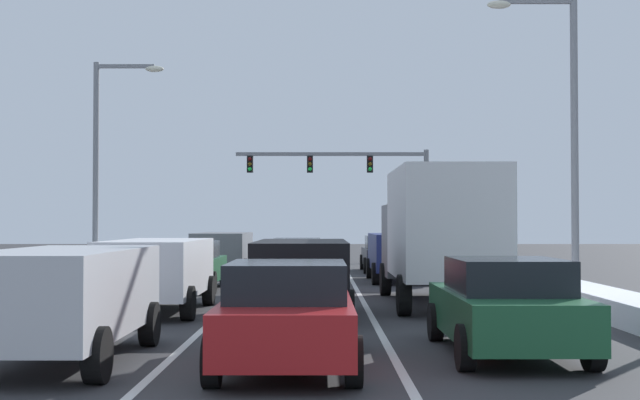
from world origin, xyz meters
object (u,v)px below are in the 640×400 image
suv_black_center_lane_second (299,271)px  sedan_tan_center_lane_fourth (295,259)px  box_truck_right_lane_second (437,229)px  street_lamp_left_mid (103,148)px  traffic_light_gantry (357,175)px  street_lamp_right_mid (560,116)px  suv_white_left_lane_second (156,268)px  suv_navy_right_lane_third (397,252)px  sedan_charcoal_right_lane_fourth (383,253)px  sedan_red_center_lane_nearest (285,314)px  suv_silver_left_lane_nearest (60,294)px  sedan_green_left_lane_third (187,265)px  sedan_green_right_lane_nearest (503,306)px  suv_gray_left_lane_fourth (221,250)px  sedan_maroon_center_lane_third (294,267)px

suv_black_center_lane_second → sedan_tan_center_lane_fourth: 12.22m
box_truck_right_lane_second → street_lamp_left_mid: street_lamp_left_mid is taller
street_lamp_left_mid → traffic_light_gantry: bearing=57.7°
suv_black_center_lane_second → street_lamp_right_mid: (7.53, 6.36, 4.17)m
box_truck_right_lane_second → suv_white_left_lane_second: (-6.72, -1.67, -0.88)m
suv_navy_right_lane_third → traffic_light_gantry: 18.82m
suv_navy_right_lane_third → suv_black_center_lane_second: 11.93m
sedan_charcoal_right_lane_fourth → sedan_red_center_lane_nearest: (-3.23, -24.09, 0.00)m
suv_silver_left_lane_nearest → sedan_charcoal_right_lane_fourth: bearing=74.4°
suv_silver_left_lane_nearest → street_lamp_right_mid: (10.95, 12.44, 4.17)m
sedan_charcoal_right_lane_fourth → sedan_green_left_lane_third: size_ratio=1.00×
sedan_green_right_lane_nearest → suv_gray_left_lane_fourth: (-6.70, 20.17, 0.25)m
suv_white_left_lane_second → sedan_tan_center_lane_fourth: bearing=75.3°
sedan_maroon_center_lane_third → suv_white_left_lane_second: bearing=-119.8°
sedan_maroon_center_lane_third → sedan_green_right_lane_nearest: bearing=-72.9°
suv_navy_right_lane_third → suv_gray_left_lane_fourth: bearing=153.1°
suv_silver_left_lane_nearest → suv_gray_left_lane_fourth: (0.02, 20.91, 0.00)m
sedan_charcoal_right_lane_fourth → box_truck_right_lane_second: bearing=-89.1°
sedan_green_left_lane_third → sedan_red_center_lane_nearest: bearing=-76.0°
sedan_charcoal_right_lane_fourth → street_lamp_left_mid: bearing=-160.1°
suv_white_left_lane_second → sedan_green_left_lane_third: 6.67m
sedan_green_left_lane_third → suv_gray_left_lane_fourth: suv_gray_left_lane_fourth is taller
box_truck_right_lane_second → traffic_light_gantry: (-0.78, 27.23, 2.84)m
sedan_green_right_lane_nearest → suv_silver_left_lane_nearest: 6.78m
sedan_green_right_lane_nearest → sedan_red_center_lane_nearest: same height
box_truck_right_lane_second → sedan_green_left_lane_third: (-7.00, 4.98, -1.14)m
sedan_red_center_lane_nearest → street_lamp_right_mid: 15.59m
sedan_tan_center_lane_fourth → street_lamp_left_mid: 8.49m
box_truck_right_lane_second → sedan_red_center_lane_nearest: size_ratio=1.60×
sedan_tan_center_lane_fourth → suv_silver_left_lane_nearest: bearing=-99.3°
sedan_tan_center_lane_fourth → street_lamp_left_mid: street_lamp_left_mid is taller
sedan_red_center_lane_nearest → suv_black_center_lane_second: 6.53m
suv_white_left_lane_second → suv_navy_right_lane_third: bearing=58.0°
sedan_charcoal_right_lane_fourth → suv_silver_left_lane_nearest: 24.55m
suv_black_center_lane_second → traffic_light_gantry: bearing=85.0°
suv_navy_right_lane_third → traffic_light_gantry: (-0.60, 18.44, 3.72)m
sedan_green_right_lane_nearest → street_lamp_right_mid: size_ratio=0.51×
sedan_red_center_lane_nearest → street_lamp_left_mid: street_lamp_left_mid is taller
traffic_light_gantry → suv_black_center_lane_second: bearing=-95.0°
traffic_light_gantry → sedan_green_right_lane_nearest: bearing=-88.9°
box_truck_right_lane_second → sedan_maroon_center_lane_third: size_ratio=1.60×
traffic_light_gantry → suv_silver_left_lane_nearest: bearing=-99.5°
sedan_charcoal_right_lane_fourth → suv_white_left_lane_second: 17.78m
suv_black_center_lane_second → sedan_maroon_center_lane_third: size_ratio=1.09×
sedan_green_right_lane_nearest → suv_gray_left_lane_fourth: suv_gray_left_lane_fourth is taller
sedan_tan_center_lane_fourth → street_lamp_right_mid: size_ratio=0.51×
suv_black_center_lane_second → suv_silver_left_lane_nearest: size_ratio=1.00×
suv_white_left_lane_second → street_lamp_left_mid: 13.89m
sedan_tan_center_lane_fourth → street_lamp_right_mid: street_lamp_right_mid is taller
sedan_green_right_lane_nearest → sedan_green_left_lane_third: bearing=118.0°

